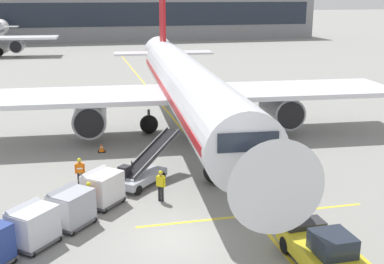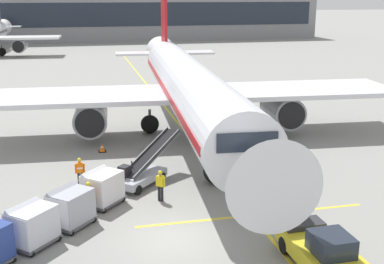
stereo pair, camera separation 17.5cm
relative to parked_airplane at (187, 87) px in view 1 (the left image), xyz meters
The scene contains 15 objects.
ground_plane 18.01m from the parked_airplane, 104.49° to the right, with size 600.00×600.00×0.00m, color gray.
parked_airplane is the anchor object (origin of this frame).
belt_loader 11.41m from the parked_airplane, 116.73° to the right, with size 4.67×4.79×2.66m.
baggage_cart_lead 14.66m from the parked_airplane, 121.03° to the right, with size 2.53×2.57×1.91m.
baggage_cart_second 17.33m from the parked_airplane, 121.90° to the right, with size 2.53×2.57×1.91m.
baggage_cart_third 19.55m from the parked_airplane, 123.52° to the right, with size 2.53×2.57×1.91m.
pushback_tug 21.00m from the parked_airplane, 87.42° to the right, with size 2.20×4.44×1.83m.
ground_crew_by_loader 13.57m from the parked_airplane, 108.98° to the right, with size 0.47×0.42×1.74m.
ground_crew_by_carts 15.92m from the parked_airplane, 121.23° to the right, with size 0.29×0.57×1.74m.
ground_crew_marshaller 13.00m from the parked_airplane, 132.11° to the right, with size 0.57×0.27×1.74m.
ground_crew_wingwalker 14.83m from the parked_airplane, 123.79° to the right, with size 0.42×0.48×1.74m.
safety_cone_engine_keepout 8.35m from the parked_airplane, 156.33° to the right, with size 0.54×0.54×0.61m.
apron_guidance_line_lead_in 3.90m from the parked_airplane, 96.46° to the right, with size 0.20×110.00×0.01m.
apron_guidance_line_stop_bar 15.88m from the parked_airplane, 90.19° to the right, with size 12.00×0.20×0.01m.
terminal_building 88.22m from the parked_airplane, 99.59° to the left, with size 130.11×14.64×12.50m.
Camera 1 is at (-4.03, -20.23, 10.85)m, focal length 46.64 mm.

